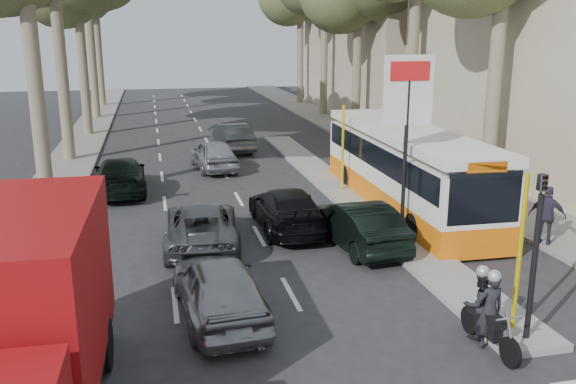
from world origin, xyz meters
name	(u,v)px	position (x,y,z in m)	size (l,w,h in m)	color
ground	(352,327)	(0.00, 0.00, 0.00)	(120.00, 120.00, 0.00)	#28282B
sidewalk_right	(356,132)	(8.60, 25.00, 0.06)	(3.20, 70.00, 0.12)	gray
median_left	(87,134)	(-8.00, 28.00, 0.06)	(2.40, 64.00, 0.12)	gray
traffic_island	(342,191)	(3.25, 11.00, 0.08)	(1.50, 26.00, 0.16)	gray
building_far	(406,8)	(15.50, 34.00, 8.00)	(11.00, 20.00, 16.00)	#B7A88E
billboard	(407,121)	(3.25, 5.00, 3.70)	(1.50, 12.10, 5.60)	yellow
traffic_light_island	(538,229)	(3.25, -1.50, 2.49)	(0.16, 0.41, 3.60)	black
silver_hatchback	(219,288)	(-2.74, 1.11, 0.72)	(1.70, 4.22, 1.44)	#97989E
dark_hatchback	(358,224)	(1.80, 4.87, 0.70)	(1.48, 4.24, 1.40)	black
queue_car_a	(202,225)	(-2.72, 6.00, 0.63)	(2.11, 4.57, 1.27)	#4E5256
queue_car_b	(286,209)	(0.10, 7.00, 0.68)	(1.90, 4.67, 1.35)	black
queue_car_c	(214,155)	(-1.29, 16.43, 0.71)	(1.69, 4.19, 1.43)	#A4A6AC
queue_car_d	(232,137)	(0.17, 20.96, 0.74)	(1.57, 4.50, 1.48)	#4E5256
queue_car_e	(120,175)	(-5.36, 13.03, 0.70)	(1.96, 4.83, 1.40)	black
red_truck	(9,327)	(-6.29, -2.28, 1.85)	(2.67, 6.63, 3.51)	black
city_bus	(405,166)	(4.80, 8.48, 1.56)	(2.64, 11.26, 2.96)	orange
motorcycle	(485,309)	(2.39, -1.29, 0.78)	(0.74, 2.02, 1.71)	black
pedestrian_near	(547,215)	(7.20, 3.58, 1.00)	(1.03, 0.50, 1.76)	#382E45
pedestrian_far	(442,165)	(7.51, 10.93, 0.94)	(1.06, 0.47, 1.64)	brown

